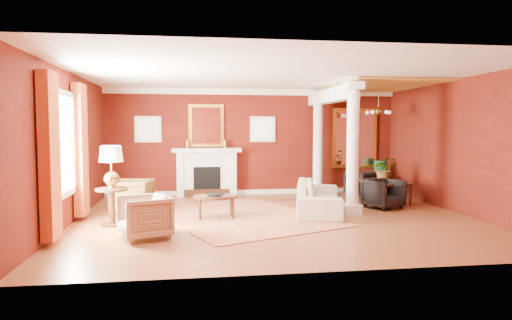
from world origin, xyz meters
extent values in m
plane|color=brown|center=(0.00, 0.00, 0.00)|extent=(8.00, 8.00, 0.00)
cube|color=#5E160D|center=(0.00, 3.50, 1.45)|extent=(8.00, 0.04, 2.90)
cube|color=#5E160D|center=(0.00, -3.50, 1.45)|extent=(8.00, 0.04, 2.90)
cube|color=#5E160D|center=(-4.00, 0.00, 1.45)|extent=(0.04, 7.00, 2.90)
cube|color=#5E160D|center=(4.00, 0.00, 1.45)|extent=(0.04, 7.00, 2.90)
cube|color=white|center=(0.00, 0.00, 2.90)|extent=(8.00, 7.00, 0.04)
cube|color=white|center=(-1.30, 3.33, 0.60)|extent=(1.60, 0.34, 1.20)
cube|color=black|center=(-1.30, 3.16, 0.45)|extent=(0.72, 0.03, 0.70)
cube|color=#33190E|center=(-1.30, 3.16, 0.10)|extent=(1.20, 0.05, 0.20)
cube|color=white|center=(-1.30, 3.29, 1.24)|extent=(1.85, 0.42, 0.10)
cube|color=white|center=(-2.00, 3.30, 0.60)|extent=(0.16, 0.40, 1.20)
cube|color=white|center=(-0.60, 3.30, 0.60)|extent=(0.16, 0.40, 1.20)
cube|color=#EBBD45|center=(-1.30, 3.46, 1.90)|extent=(0.95, 0.06, 1.15)
cube|color=white|center=(-1.30, 3.42, 1.90)|extent=(0.78, 0.02, 0.98)
cube|color=white|center=(-2.85, 3.47, 1.80)|extent=(0.70, 0.06, 0.70)
cube|color=white|center=(-2.85, 3.44, 1.80)|extent=(0.54, 0.02, 0.54)
cube|color=white|center=(0.25, 3.47, 1.80)|extent=(0.70, 0.06, 0.70)
cube|color=white|center=(0.25, 3.44, 1.80)|extent=(0.54, 0.02, 0.54)
cube|color=white|center=(-3.98, -0.60, 1.55)|extent=(0.03, 1.30, 1.70)
cube|color=white|center=(-3.95, -1.30, 1.55)|extent=(0.08, 0.10, 1.90)
cube|color=white|center=(-3.95, 0.10, 1.55)|extent=(0.08, 0.10, 1.90)
cube|color=#A0411B|center=(-3.88, -1.60, 1.40)|extent=(0.18, 0.55, 2.60)
cube|color=#A0411B|center=(-3.88, 0.40, 1.40)|extent=(0.18, 0.55, 2.60)
cube|color=white|center=(1.70, 0.30, 0.10)|extent=(0.34, 0.34, 0.20)
cylinder|color=white|center=(1.70, 0.30, 1.45)|extent=(0.26, 0.26, 2.50)
cube|color=white|center=(1.70, 0.30, 2.72)|extent=(0.36, 0.36, 0.16)
cube|color=white|center=(1.70, 3.00, 0.10)|extent=(0.34, 0.34, 0.20)
cylinder|color=white|center=(1.70, 3.00, 1.45)|extent=(0.26, 0.26, 2.50)
cube|color=white|center=(1.70, 3.00, 2.72)|extent=(0.36, 0.36, 0.16)
cube|color=white|center=(1.70, 1.90, 2.62)|extent=(0.30, 3.20, 0.32)
cube|color=gold|center=(2.85, 1.75, 2.87)|extent=(2.30, 3.40, 0.04)
cube|color=#EBBD45|center=(2.90, 3.46, 1.55)|extent=(1.30, 0.06, 1.70)
cube|color=white|center=(2.90, 3.42, 1.55)|extent=(1.10, 0.02, 1.50)
cylinder|color=#A27632|center=(2.90, 1.80, 2.58)|extent=(0.02, 0.02, 0.65)
sphere|color=#A27632|center=(2.90, 1.80, 2.25)|extent=(0.20, 0.20, 0.20)
sphere|color=white|center=(3.18, 1.80, 2.22)|extent=(0.09, 0.09, 0.09)
sphere|color=white|center=(2.99, 2.07, 2.22)|extent=(0.09, 0.09, 0.09)
sphere|color=white|center=(2.67, 1.96, 2.22)|extent=(0.09, 0.09, 0.09)
sphere|color=white|center=(2.67, 1.64, 2.22)|extent=(0.09, 0.09, 0.09)
sphere|color=white|center=(2.99, 1.53, 2.22)|extent=(0.09, 0.09, 0.09)
cube|color=white|center=(0.00, 3.46, 2.82)|extent=(8.00, 0.08, 0.16)
cube|color=white|center=(0.00, 3.46, 0.06)|extent=(8.00, 0.08, 0.12)
cube|color=maroon|center=(-0.74, 0.28, 0.01)|extent=(4.25, 4.78, 0.02)
imported|color=beige|center=(1.03, 0.52, 0.45)|extent=(1.25, 2.41, 0.90)
imported|color=black|center=(-2.98, 1.01, 0.40)|extent=(0.87, 0.91, 0.81)
imported|color=tan|center=(-2.49, -1.36, 0.40)|extent=(0.94, 0.97, 0.79)
cylinder|color=#33190E|center=(-1.22, 0.15, 0.45)|extent=(0.93, 0.93, 0.05)
cylinder|color=#33190E|center=(-1.55, -0.06, 0.21)|extent=(0.05, 0.05, 0.42)
cylinder|color=#33190E|center=(-0.90, -0.06, 0.21)|extent=(0.05, 0.05, 0.42)
cylinder|color=#33190E|center=(-1.55, 0.35, 0.21)|extent=(0.05, 0.05, 0.42)
cylinder|color=#33190E|center=(-0.90, 0.35, 0.21)|extent=(0.05, 0.05, 0.42)
imported|color=#33190E|center=(-1.23, 0.10, 0.59)|extent=(0.18, 0.05, 0.24)
cylinder|color=#33190E|center=(-3.19, -0.21, 0.02)|extent=(0.44, 0.44, 0.04)
cylinder|color=#33190E|center=(-3.19, -0.21, 0.34)|extent=(0.10, 0.10, 0.68)
cylinder|color=#33190E|center=(-3.19, -0.21, 0.68)|extent=(0.60, 0.60, 0.04)
sphere|color=#A27632|center=(-3.19, -0.21, 0.88)|extent=(0.28, 0.28, 0.28)
cylinder|color=#A27632|center=(-3.19, -0.21, 1.08)|extent=(0.03, 0.03, 0.30)
cone|color=white|center=(-3.19, -0.21, 1.35)|extent=(0.44, 0.44, 0.30)
imported|color=#33190E|center=(2.98, 1.66, 0.42)|extent=(0.78, 1.58, 0.84)
imported|color=black|center=(2.63, 0.78, 0.37)|extent=(0.92, 0.90, 0.74)
imported|color=black|center=(2.84, 2.65, 0.37)|extent=(0.93, 0.90, 0.73)
sphere|color=#133D21|center=(3.50, 3.00, 0.19)|extent=(0.39, 0.39, 0.39)
cylinder|color=#133D21|center=(3.50, 3.00, 0.47)|extent=(0.35, 0.35, 0.93)
imported|color=#26591E|center=(2.98, 1.60, 1.07)|extent=(0.53, 0.58, 0.46)
camera|label=1|loc=(-1.71, -9.01, 1.83)|focal=32.00mm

